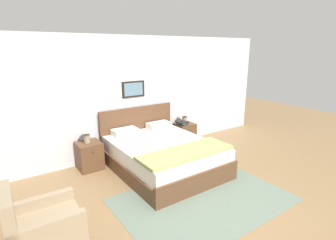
{
  "coord_description": "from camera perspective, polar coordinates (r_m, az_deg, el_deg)",
  "views": [
    {
      "loc": [
        -2.47,
        -2.42,
        2.33
      ],
      "look_at": [
        0.24,
        1.48,
        1.02
      ],
      "focal_mm": 28.0,
      "sensor_mm": 36.0,
      "label": 1
    }
  ],
  "objects": [
    {
      "name": "ground_plane",
      "position": [
        4.17,
        9.47,
        -18.85
      ],
      "size": [
        16.0,
        16.0,
        0.0
      ],
      "primitive_type": "plane",
      "color": "olive"
    },
    {
      "name": "wall_back",
      "position": [
        5.8,
        -9.02,
        4.96
      ],
      "size": [
        7.94,
        0.09,
        2.6
      ],
      "color": "silver",
      "rests_on": "ground_plane"
    },
    {
      "name": "area_rug_main",
      "position": [
        4.39,
        7.7,
        -16.74
      ],
      "size": [
        2.65,
        1.84,
        0.01
      ],
      "color": "slate",
      "rests_on": "ground_plane"
    },
    {
      "name": "bed",
      "position": [
        5.2,
        -1.01,
        -7.56
      ],
      "size": [
        1.76,
        2.18,
        1.08
      ],
      "color": "brown",
      "rests_on": "ground_plane"
    },
    {
      "name": "armchair",
      "position": [
        3.61,
        -25.74,
        -20.75
      ],
      "size": [
        0.81,
        0.68,
        0.87
      ],
      "rotation": [
        0.0,
        0.0,
        -1.59
      ],
      "color": "#998466",
      "rests_on": "ground_plane"
    },
    {
      "name": "nightstand_near_window",
      "position": [
        5.46,
        -16.73,
        -7.45
      ],
      "size": [
        0.45,
        0.48,
        0.55
      ],
      "color": "brown",
      "rests_on": "ground_plane"
    },
    {
      "name": "nightstand_by_door",
      "position": [
        6.51,
        3.5,
        -3.05
      ],
      "size": [
        0.45,
        0.48,
        0.55
      ],
      "color": "brown",
      "rests_on": "ground_plane"
    },
    {
      "name": "table_lamp_near_window",
      "position": [
        5.27,
        -17.41,
        -1.78
      ],
      "size": [
        0.26,
        0.26,
        0.42
      ],
      "color": "gray",
      "rests_on": "nightstand_near_window"
    },
    {
      "name": "table_lamp_by_door",
      "position": [
        6.37,
        3.67,
        1.81
      ],
      "size": [
        0.26,
        0.26,
        0.42
      ],
      "color": "gray",
      "rests_on": "nightstand_by_door"
    },
    {
      "name": "book_thick_bottom",
      "position": [
        6.33,
        3.08,
        -0.86
      ],
      "size": [
        0.21,
        0.24,
        0.03
      ],
      "rotation": [
        0.0,
        0.0,
        0.13
      ],
      "color": "#232328",
      "rests_on": "nightstand_by_door"
    },
    {
      "name": "book_hardcover_middle",
      "position": [
        6.33,
        3.08,
        -0.64
      ],
      "size": [
        0.21,
        0.27,
        0.02
      ],
      "rotation": [
        0.0,
        0.0,
        0.18
      ],
      "color": "#4C7551",
      "rests_on": "book_thick_bottom"
    },
    {
      "name": "book_novel_upper",
      "position": [
        6.32,
        3.08,
        -0.41
      ],
      "size": [
        0.23,
        0.28,
        0.03
      ],
      "rotation": [
        0.0,
        0.0,
        0.05
      ],
      "color": "#232328",
      "rests_on": "book_hardcover_middle"
    }
  ]
}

